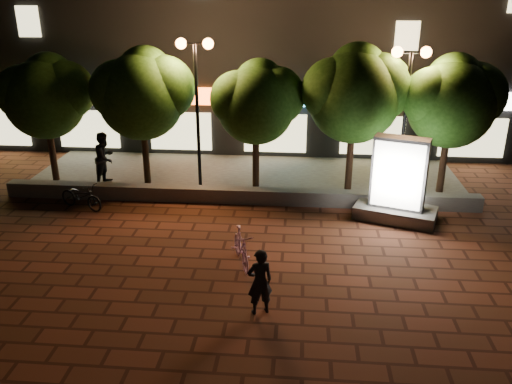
# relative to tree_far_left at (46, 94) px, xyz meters

# --- Properties ---
(ground) EXTENTS (80.00, 80.00, 0.00)m
(ground) POSITION_rel_tree_far_left_xyz_m (6.95, -5.46, -3.29)
(ground) COLOR #5E2D1D
(ground) RESTS_ON ground
(retaining_wall) EXTENTS (16.00, 0.45, 0.50)m
(retaining_wall) POSITION_rel_tree_far_left_xyz_m (6.95, -1.46, -3.04)
(retaining_wall) COLOR slate
(retaining_wall) RESTS_ON ground
(sidewalk) EXTENTS (16.00, 5.00, 0.08)m
(sidewalk) POSITION_rel_tree_far_left_xyz_m (6.95, 1.04, -3.25)
(sidewalk) COLOR slate
(sidewalk) RESTS_ON ground
(building_block) EXTENTS (28.00, 8.12, 11.30)m
(building_block) POSITION_rel_tree_far_left_xyz_m (6.94, 7.53, 1.70)
(building_block) COLOR black
(building_block) RESTS_ON ground
(tree_far_left) EXTENTS (3.36, 2.80, 4.63)m
(tree_far_left) POSITION_rel_tree_far_left_xyz_m (0.00, 0.00, 0.00)
(tree_far_left) COLOR black
(tree_far_left) RESTS_ON sidewalk
(tree_left) EXTENTS (3.60, 3.00, 4.89)m
(tree_left) POSITION_rel_tree_far_left_xyz_m (3.50, 0.00, 0.15)
(tree_left) COLOR black
(tree_left) RESTS_ON sidewalk
(tree_mid) EXTENTS (3.24, 2.70, 4.50)m
(tree_mid) POSITION_rel_tree_far_left_xyz_m (7.50, -0.00, -0.08)
(tree_mid) COLOR black
(tree_mid) RESTS_ON sidewalk
(tree_right) EXTENTS (3.72, 3.10, 5.07)m
(tree_right) POSITION_rel_tree_far_left_xyz_m (10.80, 0.00, 0.27)
(tree_right) COLOR black
(tree_right) RESTS_ON sidewalk
(tree_far_right) EXTENTS (3.48, 2.90, 4.76)m
(tree_far_right) POSITION_rel_tree_far_left_xyz_m (14.00, 0.00, 0.08)
(tree_far_right) COLOR black
(tree_far_right) RESTS_ON sidewalk
(street_lamp_left) EXTENTS (1.26, 0.36, 5.18)m
(street_lamp_left) POSITION_rel_tree_far_left_xyz_m (5.45, -0.26, 0.74)
(street_lamp_left) COLOR black
(street_lamp_left) RESTS_ON sidewalk
(street_lamp_right) EXTENTS (1.26, 0.36, 4.98)m
(street_lamp_right) POSITION_rel_tree_far_left_xyz_m (12.45, -0.26, 0.60)
(street_lamp_right) COLOR black
(street_lamp_right) RESTS_ON sidewalk
(ad_kiosk) EXTENTS (2.72, 1.95, 2.66)m
(ad_kiosk) POSITION_rel_tree_far_left_xyz_m (12.04, -2.39, -2.22)
(ad_kiosk) COLOR slate
(ad_kiosk) RESTS_ON ground
(scooter_pink) EXTENTS (0.97, 1.72, 0.99)m
(scooter_pink) POSITION_rel_tree_far_left_xyz_m (7.55, -5.70, -2.80)
(scooter_pink) COLOR #DE93BF
(scooter_pink) RESTS_ON ground
(rider) EXTENTS (0.67, 0.56, 1.58)m
(rider) POSITION_rel_tree_far_left_xyz_m (8.21, -7.83, -2.50)
(rider) COLOR black
(rider) RESTS_ON ground
(scooter_parked) EXTENTS (1.80, 1.19, 0.89)m
(scooter_parked) POSITION_rel_tree_far_left_xyz_m (1.92, -2.46, -2.84)
(scooter_parked) COLOR black
(scooter_parked) RESTS_ON ground
(pedestrian) EXTENTS (0.90, 1.05, 1.90)m
(pedestrian) POSITION_rel_tree_far_left_xyz_m (1.96, -0.18, -2.26)
(pedestrian) COLOR black
(pedestrian) RESTS_ON sidewalk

